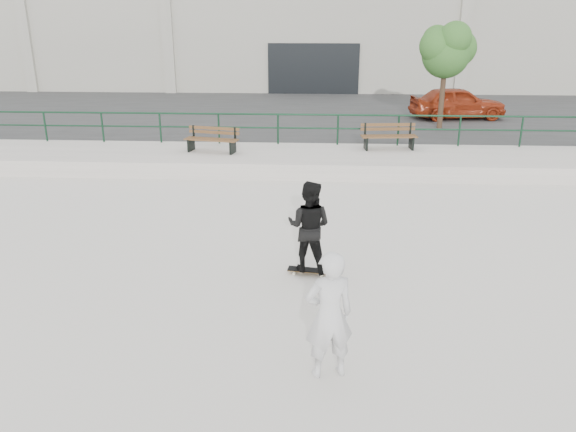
# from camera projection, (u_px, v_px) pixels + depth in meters

# --- Properties ---
(ground) EXTENTS (120.00, 120.00, 0.00)m
(ground) POSITION_uv_depth(u_px,v_px,m) (292.00, 321.00, 8.91)
(ground) COLOR silver
(ground) RESTS_ON ground
(ledge) EXTENTS (30.00, 3.00, 0.50)m
(ledge) POSITION_uv_depth(u_px,v_px,m) (307.00, 161.00, 17.76)
(ledge) COLOR silver
(ledge) RESTS_ON ground
(parking_strip) EXTENTS (60.00, 14.00, 0.50)m
(parking_strip) POSITION_uv_depth(u_px,v_px,m) (311.00, 116.00, 25.76)
(parking_strip) COLOR #333333
(parking_strip) RESTS_ON ground
(railing) EXTENTS (28.00, 0.06, 1.03)m
(railing) POSITION_uv_depth(u_px,v_px,m) (308.00, 122.00, 18.65)
(railing) COLOR #143722
(railing) RESTS_ON ledge
(commercial_building) EXTENTS (44.20, 16.33, 8.00)m
(commercial_building) POSITION_uv_depth(u_px,v_px,m) (316.00, 16.00, 37.46)
(commercial_building) COLOR #B5B2A2
(commercial_building) RESTS_ON ground
(bench_left) EXTENTS (1.77, 0.84, 0.79)m
(bench_left) POSITION_uv_depth(u_px,v_px,m) (212.00, 140.00, 17.74)
(bench_left) COLOR brown
(bench_left) RESTS_ON ledge
(bench_right) EXTENTS (1.82, 0.69, 0.82)m
(bench_right) POSITION_uv_depth(u_px,v_px,m) (389.00, 136.00, 18.12)
(bench_right) COLOR brown
(bench_right) RESTS_ON ledge
(tree) EXTENTS (2.21, 1.97, 3.93)m
(tree) POSITION_uv_depth(u_px,v_px,m) (447.00, 49.00, 20.72)
(tree) COLOR brown
(tree) RESTS_ON parking_strip
(red_car) EXTENTS (4.07, 2.06, 1.33)m
(red_car) POSITION_uv_depth(u_px,v_px,m) (457.00, 103.00, 23.44)
(red_car) COLOR #972C12
(red_car) RESTS_ON parking_strip
(skateboard) EXTENTS (0.80, 0.30, 0.09)m
(skateboard) POSITION_uv_depth(u_px,v_px,m) (309.00, 270.00, 10.52)
(skateboard) COLOR black
(skateboard) RESTS_ON ground
(standing_skater) EXTENTS (0.98, 0.85, 1.72)m
(standing_skater) POSITION_uv_depth(u_px,v_px,m) (309.00, 226.00, 10.22)
(standing_skater) COLOR black
(standing_skater) RESTS_ON skateboard
(seated_skater) EXTENTS (0.75, 0.60, 1.80)m
(seated_skater) POSITION_uv_depth(u_px,v_px,m) (329.00, 315.00, 7.29)
(seated_skater) COLOR silver
(seated_skater) RESTS_ON ground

